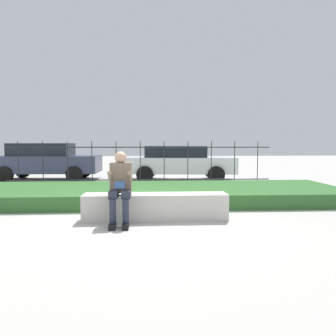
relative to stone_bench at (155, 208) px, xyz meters
name	(u,v)px	position (x,y,z in m)	size (l,w,h in m)	color
ground_plane	(135,220)	(-0.39, 0.00, -0.22)	(60.00, 60.00, 0.00)	#B2AFA8
stone_bench	(155,208)	(0.00, 0.00, 0.00)	(2.69, 0.48, 0.49)	beige
person_seated_reader	(120,184)	(-0.63, -0.28, 0.49)	(0.42, 0.73, 1.29)	black
grass_berm	(138,194)	(-0.39, 2.11, -0.06)	(10.16, 2.82, 0.33)	#33662D
iron_fence	(140,164)	(-0.39, 4.07, 0.56)	(8.16, 0.03, 1.49)	#232326
car_parked_left	(46,161)	(-4.16, 6.91, 0.53)	(4.09, 1.89, 1.43)	#383D56
car_parked_center	(179,162)	(1.04, 6.49, 0.50)	(4.29, 2.19, 1.33)	silver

